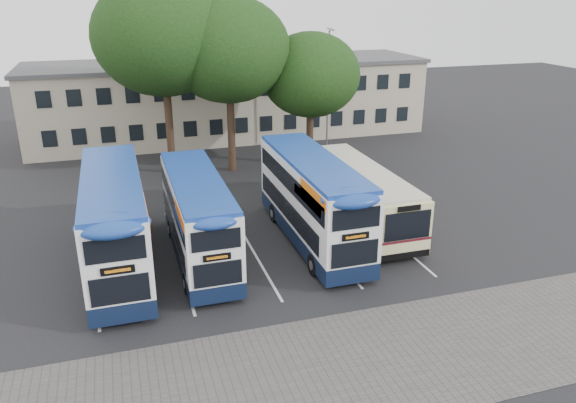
% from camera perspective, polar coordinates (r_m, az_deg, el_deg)
% --- Properties ---
extents(ground, '(120.00, 120.00, 0.00)m').
position_cam_1_polar(ground, '(24.40, 7.65, -8.17)').
color(ground, black).
rests_on(ground, ground).
extents(paving_strip, '(40.00, 6.00, 0.01)m').
position_cam_1_polar(paving_strip, '(19.87, 8.40, -15.71)').
color(paving_strip, '#595654').
rests_on(paving_strip, ground).
extents(bay_lines, '(14.12, 11.00, 0.01)m').
position_cam_1_polar(bay_lines, '(27.49, -3.88, -4.50)').
color(bay_lines, silver).
rests_on(bay_lines, ground).
extents(depot_building, '(32.40, 8.40, 6.20)m').
position_cam_1_polar(depot_building, '(47.91, -5.88, 10.45)').
color(depot_building, '#B8AE94').
rests_on(depot_building, ground).
extents(lamp_post, '(0.25, 1.05, 9.06)m').
position_cam_1_polar(lamp_post, '(42.60, 4.12, 11.83)').
color(lamp_post, gray).
rests_on(lamp_post, ground).
extents(tree_left, '(8.77, 8.77, 12.67)m').
position_cam_1_polar(tree_left, '(37.33, -12.62, 16.06)').
color(tree_left, black).
rests_on(tree_left, ground).
extents(tree_mid, '(7.96, 7.96, 11.46)m').
position_cam_1_polar(tree_mid, '(37.23, -6.08, 15.07)').
color(tree_mid, black).
rests_on(tree_mid, ground).
extents(tree_right, '(6.69, 6.69, 9.13)m').
position_cam_1_polar(tree_right, '(38.67, 2.31, 12.71)').
color(tree_right, black).
rests_on(tree_right, ground).
extents(bus_dd_left, '(2.52, 10.39, 4.33)m').
position_cam_1_polar(bus_dd_left, '(25.52, -17.18, -1.67)').
color(bus_dd_left, '#0E1A36').
rests_on(bus_dd_left, ground).
extents(bus_dd_mid, '(2.28, 9.42, 3.92)m').
position_cam_1_polar(bus_dd_mid, '(25.73, -9.15, -1.32)').
color(bus_dd_mid, '#0E1A36').
rests_on(bus_dd_mid, ground).
extents(bus_dd_right, '(2.48, 10.21, 4.25)m').
position_cam_1_polar(bus_dd_right, '(27.09, 2.49, 0.51)').
color(bus_dd_right, '#0E1A36').
rests_on(bus_dd_right, ground).
extents(bus_single, '(2.59, 10.19, 3.04)m').
position_cam_1_polar(bus_single, '(29.73, 7.27, 0.97)').
color(bus_single, '#EDE79E').
rests_on(bus_single, ground).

